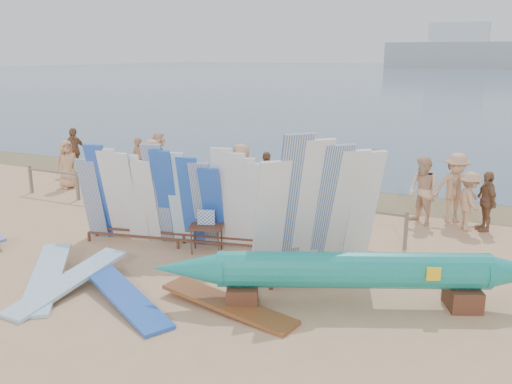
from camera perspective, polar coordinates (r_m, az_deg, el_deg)
The scene contains 30 objects.
ground at distance 13.02m, azimuth -14.49°, elevation -5.94°, with size 160.00×160.00×0.00m, color tan.
ocean at distance 137.52m, azimuth 22.99°, elevation 11.41°, with size 320.00×240.00×0.02m, color #425B76.
wet_sand_strip at distance 18.82m, azimuth -0.29°, elevation 0.79°, with size 40.00×2.60×0.01m, color olive.
distant_ship at distance 190.28m, azimuth 20.45°, elevation 13.75°, with size 45.00×8.00×14.00m.
fence at distance 15.12m, azimuth -7.33°, elevation -0.25°, with size 12.08×0.08×0.90m.
main_surfboard_rack at distance 12.66m, azimuth -8.11°, elevation -0.96°, with size 4.94×1.59×2.47m.
side_surfboard_rack at distance 10.78m, azimuth 6.53°, elevation -2.24°, with size 2.30×2.35×3.02m.
outrigger_canoe at distance 9.85m, azimuth 10.19°, elevation -8.32°, with size 6.82×3.54×1.03m.
vendor_table at distance 12.44m, azimuth -5.23°, elevation -4.85°, with size 0.90×0.76×1.01m.
flat_board_a at distance 11.46m, azimuth -21.10°, elevation -9.31°, with size 0.56×2.70×0.07m, color #91C4E8.
flat_board_c at distance 9.87m, azimuth -2.98°, elevation -12.24°, with size 0.56×2.70×0.07m, color #955528.
flat_board_d at distance 10.31m, azimuth -13.49°, elevation -11.43°, with size 0.56×2.70×0.07m, color blue.
flat_board_b at distance 11.13m, azimuth -19.06°, elevation -9.85°, with size 0.56×2.70×0.07m, color #91C4E8.
beach_chair_left at distance 14.92m, azimuth -1.23°, elevation -1.73°, with size 0.70×0.72×0.96m.
beach_chair_right at distance 16.05m, azimuth -4.08°, elevation -0.72°, with size 0.72×0.73×0.86m.
stroller at distance 15.01m, azimuth 0.57°, elevation -1.06°, with size 0.56×0.79×1.06m.
beachgoer_11 at distance 20.03m, azimuth -10.13°, elevation 3.82°, with size 1.54×0.50×1.66m, color beige.
beachgoer_1 at distance 19.70m, azimuth -12.18°, elevation 3.40°, with size 0.57×0.31×1.56m, color #8C6042.
beachgoer_6 at distance 15.99m, azimuth -1.57°, elevation 1.78°, with size 0.91×0.44×1.87m, color tan.
beachgoer_5 at distance 17.98m, azimuth 5.03°, elevation 3.19°, with size 1.76×0.57×1.90m, color beige.
beachgoer_4 at distance 16.39m, azimuth 1.11°, elevation 1.56°, with size 0.92×0.40×1.57m, color #8C6042.
beachgoer_0 at distance 19.23m, azimuth -19.26°, elevation 2.76°, with size 0.80×0.38×1.63m, color tan.
beachgoer_8 at distance 14.94m, azimuth 17.16°, elevation 0.13°, with size 0.88×0.42×1.82m, color beige.
beachgoer_2 at distance 16.50m, azimuth -11.20°, elevation 1.81°, with size 0.88×0.42×1.82m, color beige.
beachgoer_10 at distance 14.97m, azimuth 23.08°, elevation -0.89°, with size 0.91×0.39×1.55m, color #8C6042.
beachgoer_9 at distance 15.37m, azimuth 20.21°, elevation 0.40°, with size 1.22×0.50×1.89m, color tan.
beachgoer_extra_0 at distance 14.84m, azimuth 21.52°, elevation -0.91°, with size 0.99×0.41×1.53m, color tan.
beachgoer_extra_1 at distance 21.48m, azimuth -18.62°, elevation 4.11°, with size 1.02×0.44×1.75m, color #8C6042.
beachgoer_7 at distance 15.69m, azimuth 11.72°, elevation 1.20°, with size 0.67×0.37×1.85m, color #8C6042.
beachgoer_3 at distance 18.22m, azimuth -10.80°, elevation 2.81°, with size 1.10×0.45×1.70m, color tan.
Camera 1 is at (8.08, -9.21, 4.41)m, focal length 38.00 mm.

